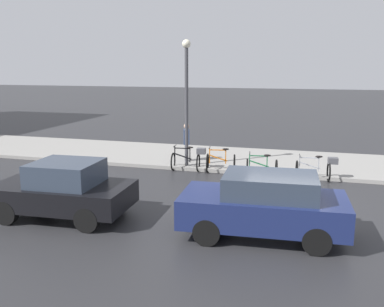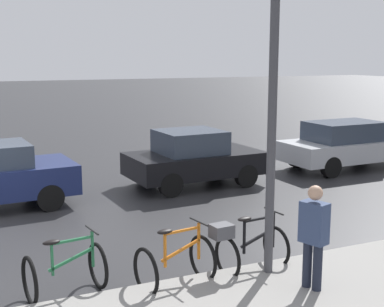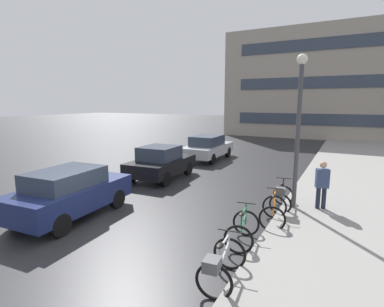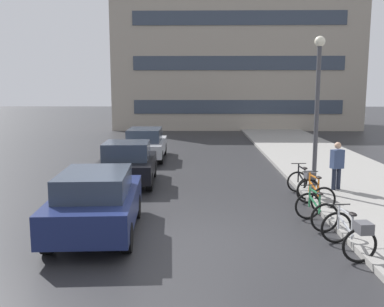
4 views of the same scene
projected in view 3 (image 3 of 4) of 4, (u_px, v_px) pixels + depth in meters
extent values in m
plane|color=#28282B|center=(116.00, 235.00, 8.20)|extent=(140.00, 140.00, 0.00)
cube|color=gray|center=(358.00, 178.00, 14.14)|extent=(4.80, 60.00, 0.14)
torus|color=black|center=(230.00, 254.00, 6.48)|extent=(0.74, 0.14, 0.73)
torus|color=black|center=(214.00, 282.00, 5.47)|extent=(0.74, 0.14, 0.73)
cube|color=#ADAFB5|center=(220.00, 259.00, 5.75)|extent=(0.04, 0.04, 0.51)
cube|color=#ADAFB5|center=(229.00, 244.00, 6.36)|extent=(0.04, 0.04, 0.54)
cube|color=#ADAFB5|center=(225.00, 241.00, 6.02)|extent=(0.11, 0.67, 0.04)
cube|color=#ADAFB5|center=(224.00, 254.00, 6.04)|extent=(0.11, 0.76, 0.27)
ellipsoid|color=black|center=(220.00, 246.00, 5.71)|extent=(0.17, 0.27, 0.07)
cylinder|color=black|center=(229.00, 231.00, 6.31)|extent=(0.50, 0.08, 0.03)
cube|color=#4C4C51|center=(212.00, 264.00, 5.29)|extent=(0.31, 0.37, 0.22)
torus|color=black|center=(246.00, 223.00, 8.12)|extent=(0.73, 0.16, 0.73)
torus|color=black|center=(238.00, 240.00, 7.14)|extent=(0.73, 0.16, 0.73)
cube|color=#237042|center=(241.00, 225.00, 7.42)|extent=(0.04, 0.04, 0.49)
cube|color=#237042|center=(246.00, 214.00, 8.00)|extent=(0.04, 0.04, 0.57)
cube|color=#237042|center=(244.00, 211.00, 7.67)|extent=(0.12, 0.63, 0.04)
cube|color=#237042|center=(243.00, 222.00, 7.69)|extent=(0.14, 0.72, 0.26)
ellipsoid|color=black|center=(242.00, 214.00, 7.37)|extent=(0.18, 0.28, 0.07)
cylinder|color=black|center=(246.00, 203.00, 7.95)|extent=(0.50, 0.10, 0.03)
torus|color=black|center=(274.00, 207.00, 9.34)|extent=(0.75, 0.18, 0.75)
torus|color=black|center=(272.00, 219.00, 8.37)|extent=(0.75, 0.18, 0.75)
cube|color=orange|center=(273.00, 206.00, 8.64)|extent=(0.04, 0.04, 0.54)
cube|color=orange|center=(275.00, 198.00, 9.21)|extent=(0.04, 0.04, 0.60)
cube|color=orange|center=(274.00, 194.00, 8.88)|extent=(0.13, 0.62, 0.04)
cube|color=orange|center=(274.00, 205.00, 8.91)|extent=(0.15, 0.70, 0.26)
ellipsoid|color=black|center=(274.00, 196.00, 8.59)|extent=(0.18, 0.28, 0.07)
cylinder|color=black|center=(275.00, 188.00, 9.16)|extent=(0.50, 0.11, 0.03)
torus|color=black|center=(283.00, 195.00, 10.57)|extent=(0.71, 0.14, 0.71)
torus|color=black|center=(280.00, 204.00, 9.65)|extent=(0.71, 0.14, 0.71)
cube|color=black|center=(282.00, 193.00, 9.90)|extent=(0.04, 0.04, 0.57)
cube|color=black|center=(283.00, 187.00, 10.45)|extent=(0.04, 0.04, 0.62)
cube|color=black|center=(283.00, 183.00, 10.13)|extent=(0.10, 0.61, 0.04)
cube|color=black|center=(282.00, 192.00, 10.17)|extent=(0.11, 0.69, 0.25)
ellipsoid|color=black|center=(282.00, 184.00, 9.85)|extent=(0.17, 0.27, 0.07)
cylinder|color=black|center=(284.00, 178.00, 10.40)|extent=(0.50, 0.08, 0.03)
cube|color=#4C4C51|center=(281.00, 191.00, 9.46)|extent=(0.31, 0.37, 0.22)
cube|color=navy|center=(71.00, 196.00, 9.47)|extent=(2.14, 4.06, 0.71)
cube|color=#2D3847|center=(65.00, 178.00, 9.23)|extent=(1.68, 2.28, 0.53)
cylinder|color=black|center=(80.00, 193.00, 10.97)|extent=(0.26, 0.65, 0.64)
cylinder|color=black|center=(117.00, 199.00, 10.30)|extent=(0.26, 0.65, 0.64)
cylinder|color=black|center=(18.00, 216.00, 8.77)|extent=(0.26, 0.65, 0.64)
cylinder|color=black|center=(60.00, 225.00, 8.10)|extent=(0.26, 0.65, 0.64)
cube|color=black|center=(161.00, 165.00, 14.28)|extent=(2.12, 3.80, 0.61)
cube|color=#2D3847|center=(159.00, 153.00, 14.04)|extent=(1.67, 1.79, 0.62)
cylinder|color=black|center=(158.00, 165.00, 15.72)|extent=(0.25, 0.65, 0.64)
cylinder|color=black|center=(188.00, 168.00, 15.00)|extent=(0.25, 0.65, 0.64)
cylinder|color=black|center=(132.00, 175.00, 13.66)|extent=(0.25, 0.65, 0.64)
cylinder|color=black|center=(165.00, 179.00, 12.94)|extent=(0.25, 0.65, 0.64)
cube|color=#B2B5BA|center=(208.00, 149.00, 19.01)|extent=(1.98, 4.40, 0.61)
cube|color=#2D3847|center=(207.00, 140.00, 18.75)|extent=(1.59, 2.32, 0.60)
cylinder|color=black|center=(205.00, 150.00, 20.62)|extent=(0.24, 0.65, 0.64)
cylinder|color=black|center=(228.00, 152.00, 19.88)|extent=(0.24, 0.65, 0.64)
cylinder|color=black|center=(187.00, 157.00, 18.24)|extent=(0.24, 0.65, 0.64)
cylinder|color=black|center=(212.00, 159.00, 17.50)|extent=(0.24, 0.65, 0.64)
cylinder|color=#1E2333|center=(318.00, 200.00, 9.85)|extent=(0.14, 0.14, 0.86)
cylinder|color=#1E2333|center=(324.00, 200.00, 9.82)|extent=(0.14, 0.14, 0.86)
cube|color=navy|center=(322.00, 178.00, 9.71)|extent=(0.46, 0.35, 0.62)
sphere|color=tan|center=(323.00, 165.00, 9.63)|extent=(0.22, 0.22, 0.22)
cylinder|color=#424247|center=(297.00, 140.00, 9.65)|extent=(0.14, 0.14, 4.78)
sphere|color=#F2EACC|center=(302.00, 59.00, 9.22)|extent=(0.33, 0.33, 0.33)
cube|color=#9E9384|center=(331.00, 85.00, 31.73)|extent=(20.40, 9.41, 10.81)
cube|color=#333D4C|center=(325.00, 120.00, 28.19)|extent=(16.72, 0.06, 1.10)
cube|color=#333D4C|center=(328.00, 82.00, 27.60)|extent=(16.72, 0.06, 1.10)
cube|color=#333D4C|center=(331.00, 43.00, 27.01)|extent=(16.72, 0.06, 1.10)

